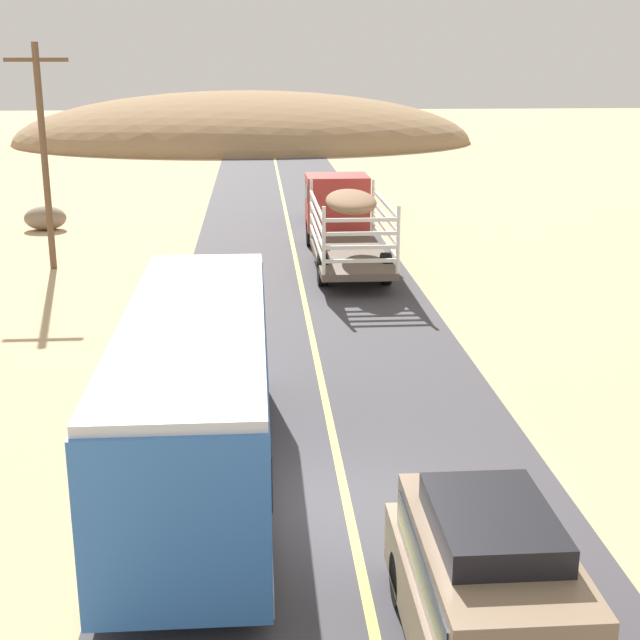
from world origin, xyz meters
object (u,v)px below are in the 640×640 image
Objects in this scene: suv_near at (488,591)px; car_far at (332,200)px; boulder_mid_field at (45,218)px; power_pole_mid at (44,151)px; livestock_truck at (342,212)px; bus at (197,393)px.

suv_near reaches higher than car_far.
power_pole_mid is at bearing -75.84° from boulder_mid_field.
livestock_truck is 7.44m from car_far.
suv_near is 0.48× the size of livestock_truck.
boulder_mid_field is at bearing 152.52° from livestock_truck.
bus reaches higher than livestock_truck.
bus is at bearing -100.08° from car_far.
boulder_mid_field is (-13.08, -0.73, -0.56)m from car_far.
suv_near is 6.86m from bus.
power_pole_mid reaches higher than livestock_truck.
bus is at bearing -70.25° from power_pole_mid.
suv_near is 32.04m from car_far.
bus is 26.85m from car_far.
boulder_mid_field is at bearing 111.47° from suv_near.
bus is at bearing -71.93° from boulder_mid_field.
suv_near is 0.46× the size of bus.
livestock_truck is at bearing -91.99° from car_far.
bus is 1.24× the size of power_pole_mid.
suv_near reaches higher than boulder_mid_field.
livestock_truck is 1.21× the size of power_pole_mid.
livestock_truck reaches higher than boulder_mid_field.
power_pole_mid is at bearing -173.75° from livestock_truck.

